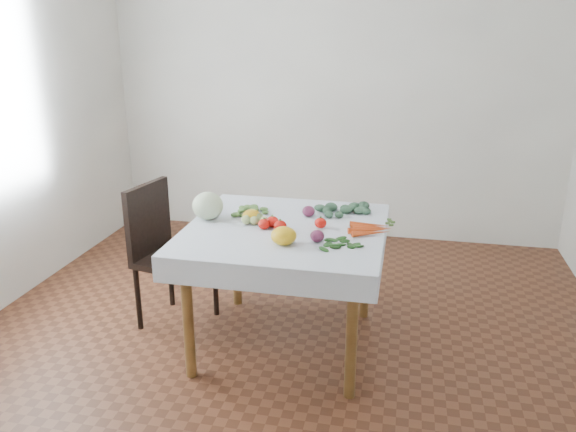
# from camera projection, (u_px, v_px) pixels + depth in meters

# --- Properties ---
(ground) EXTENTS (4.00, 4.00, 0.00)m
(ground) POSITION_uv_depth(u_px,v_px,m) (285.00, 343.00, 3.45)
(ground) COLOR brown
(back_wall) EXTENTS (4.00, 0.04, 2.70)m
(back_wall) POSITION_uv_depth(u_px,v_px,m) (335.00, 86.00, 4.87)
(back_wall) COLOR white
(back_wall) RESTS_ON ground
(table) EXTENTS (1.00, 1.00, 0.75)m
(table) POSITION_uv_depth(u_px,v_px,m) (285.00, 244.00, 3.24)
(table) COLOR brown
(table) RESTS_ON ground
(tablecloth) EXTENTS (1.12, 1.12, 0.01)m
(tablecloth) POSITION_uv_depth(u_px,v_px,m) (285.00, 228.00, 3.21)
(tablecloth) COLOR white
(tablecloth) RESTS_ON table
(chair) EXTENTS (0.49, 0.49, 0.92)m
(chair) POSITION_uv_depth(u_px,v_px,m) (163.00, 245.00, 3.57)
(chair) COLOR black
(chair) RESTS_ON ground
(cabbage) EXTENTS (0.23, 0.23, 0.16)m
(cabbage) POSITION_uv_depth(u_px,v_px,m) (208.00, 206.00, 3.32)
(cabbage) COLOR beige
(cabbage) RESTS_ON tablecloth
(tomato_a) EXTENTS (0.09, 0.09, 0.06)m
(tomato_a) POSITION_uv_depth(u_px,v_px,m) (264.00, 224.00, 3.17)
(tomato_a) COLOR red
(tomato_a) RESTS_ON tablecloth
(tomato_b) EXTENTS (0.07, 0.07, 0.06)m
(tomato_b) POSITION_uv_depth(u_px,v_px,m) (280.00, 226.00, 3.13)
(tomato_b) COLOR red
(tomato_b) RESTS_ON tablecloth
(tomato_c) EXTENTS (0.08, 0.08, 0.06)m
(tomato_c) POSITION_uv_depth(u_px,v_px,m) (272.00, 222.00, 3.20)
(tomato_c) COLOR red
(tomato_c) RESTS_ON tablecloth
(tomato_d) EXTENTS (0.08, 0.08, 0.06)m
(tomato_d) POSITION_uv_depth(u_px,v_px,m) (320.00, 223.00, 3.19)
(tomato_d) COLOR red
(tomato_d) RESTS_ON tablecloth
(heirloom_back) EXTENTS (0.13, 0.13, 0.07)m
(heirloom_back) POSITION_uv_depth(u_px,v_px,m) (251.00, 216.00, 3.29)
(heirloom_back) COLOR yellow
(heirloom_back) RESTS_ON tablecloth
(heirloom_front) EXTENTS (0.18, 0.18, 0.10)m
(heirloom_front) POSITION_uv_depth(u_px,v_px,m) (284.00, 236.00, 2.94)
(heirloom_front) COLOR yellow
(heirloom_front) RESTS_ON tablecloth
(onion_a) EXTENTS (0.09, 0.09, 0.07)m
(onion_a) POSITION_uv_depth(u_px,v_px,m) (309.00, 211.00, 3.38)
(onion_a) COLOR #57183E
(onion_a) RESTS_ON tablecloth
(onion_b) EXTENTS (0.10, 0.10, 0.06)m
(onion_b) POSITION_uv_depth(u_px,v_px,m) (317.00, 236.00, 2.98)
(onion_b) COLOR #57183E
(onion_b) RESTS_ON tablecloth
(tomatillo_cluster) EXTENTS (0.14, 0.10, 0.05)m
(tomatillo_cluster) POSITION_uv_depth(u_px,v_px,m) (256.00, 220.00, 3.26)
(tomatillo_cluster) COLOR #ACC370
(tomatillo_cluster) RESTS_ON tablecloth
(carrot_bunch) EXTENTS (0.22, 0.22, 0.03)m
(carrot_bunch) POSITION_uv_depth(u_px,v_px,m) (370.00, 229.00, 3.14)
(carrot_bunch) COLOR #E04D18
(carrot_bunch) RESTS_ON tablecloth
(kale_bunch) EXTENTS (0.32, 0.27, 0.04)m
(kale_bunch) POSITION_uv_depth(u_px,v_px,m) (343.00, 209.00, 3.46)
(kale_bunch) COLOR #35563E
(kale_bunch) RESTS_ON tablecloth
(basil_bunch) EXTENTS (0.23, 0.20, 0.01)m
(basil_bunch) POSITION_uv_depth(u_px,v_px,m) (346.00, 245.00, 2.94)
(basil_bunch) COLOR #1D4F18
(basil_bunch) RESTS_ON tablecloth
(dill_bunch) EXTENTS (0.23, 0.19, 0.02)m
(dill_bunch) POSITION_uv_depth(u_px,v_px,m) (253.00, 212.00, 3.44)
(dill_bunch) COLOR #4F7535
(dill_bunch) RESTS_ON tablecloth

